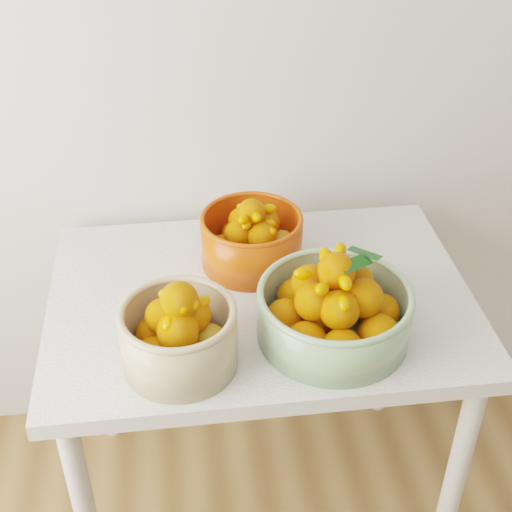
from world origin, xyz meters
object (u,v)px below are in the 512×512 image
object	(u,v)px
bowl_cream	(179,335)
bowl_green	(334,309)
bowl_orange	(252,238)
table	(260,325)

from	to	relation	value
bowl_cream	bowl_green	size ratio (longest dim) A/B	0.75
bowl_green	bowl_orange	xyz separation A→B (m)	(-0.14, 0.30, -0.00)
bowl_orange	table	bearing A→B (deg)	-87.85
bowl_cream	bowl_orange	xyz separation A→B (m)	(0.19, 0.34, -0.01)
bowl_cream	bowl_green	distance (m)	0.34
table	bowl_green	world-z (taller)	bowl_green
bowl_cream	bowl_orange	distance (m)	0.39
bowl_green	bowl_orange	bearing A→B (deg)	115.78
table	bowl_green	distance (m)	0.27
table	bowl_orange	size ratio (longest dim) A/B	3.95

